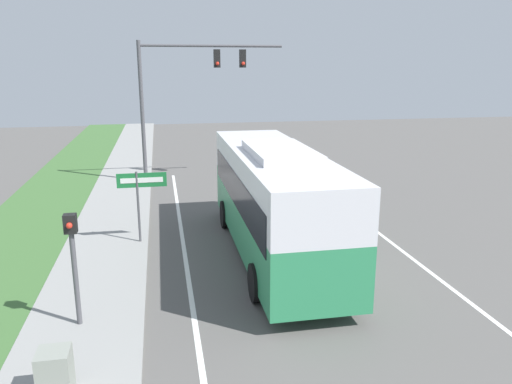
# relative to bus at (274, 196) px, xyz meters

# --- Properties ---
(ground_plane) EXTENTS (80.00, 80.00, 0.00)m
(ground_plane) POSITION_rel_bus_xyz_m (0.72, -2.22, -2.01)
(ground_plane) COLOR #565451
(sidewalk) EXTENTS (2.80, 80.00, 0.12)m
(sidewalk) POSITION_rel_bus_xyz_m (-5.48, -2.22, -1.95)
(sidewalk) COLOR gray
(sidewalk) RESTS_ON ground_plane
(lane_divider_near) EXTENTS (0.14, 30.00, 0.01)m
(lane_divider_near) POSITION_rel_bus_xyz_m (-2.88, -2.22, -2.00)
(lane_divider_near) COLOR silver
(lane_divider_near) RESTS_ON ground_plane
(lane_divider_far) EXTENTS (0.14, 30.00, 0.01)m
(lane_divider_far) POSITION_rel_bus_xyz_m (4.32, -2.22, -2.00)
(lane_divider_far) COLOR silver
(lane_divider_far) RESTS_ON ground_plane
(bus) EXTENTS (2.67, 10.13, 3.69)m
(bus) POSITION_rel_bus_xyz_m (0.00, 0.00, 0.00)
(bus) COLOR #2D8956
(bus) RESTS_ON ground_plane
(signal_gantry) EXTENTS (7.34, 0.41, 7.23)m
(signal_gantry) POSITION_rel_bus_xyz_m (-2.18, 11.14, 3.18)
(signal_gantry) COLOR #4C4C51
(signal_gantry) RESTS_ON ground_plane
(pedestrian_signal) EXTENTS (0.28, 0.34, 2.83)m
(pedestrian_signal) POSITION_rel_bus_xyz_m (-5.58, -3.72, -0.06)
(pedestrian_signal) COLOR #4C4C51
(pedestrian_signal) RESTS_ON ground_plane
(street_sign) EXTENTS (1.66, 0.08, 2.59)m
(street_sign) POSITION_rel_bus_xyz_m (-4.24, 1.81, -0.10)
(street_sign) COLOR #4C4C51
(street_sign) RESTS_ON ground_plane
(utility_cabinet) EXTENTS (0.59, 0.59, 0.94)m
(utility_cabinet) POSITION_rel_bus_xyz_m (-5.59, -6.44, -1.42)
(utility_cabinet) COLOR gray
(utility_cabinet) RESTS_ON sidewalk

